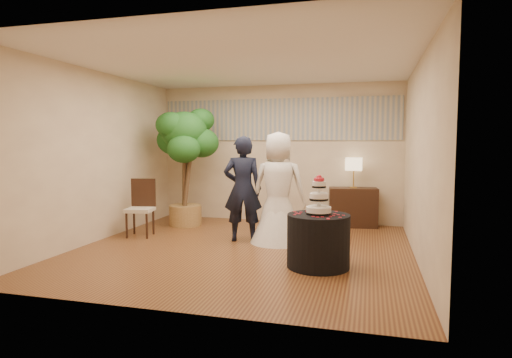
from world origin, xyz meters
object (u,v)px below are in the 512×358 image
(wedding_cake, at_px, (319,195))
(console, at_px, (353,207))
(side_chair, at_px, (140,208))
(ficus_tree, at_px, (185,166))
(table_lamp, at_px, (354,173))
(groom, at_px, (243,189))
(bride, at_px, (278,188))
(cake_table, at_px, (318,241))

(wedding_cake, relative_size, console, 0.57)
(side_chair, bearing_deg, console, 17.12)
(ficus_tree, relative_size, side_chair, 2.37)
(table_lamp, height_order, side_chair, table_lamp)
(groom, distance_m, console, 2.47)
(wedding_cake, bearing_deg, table_lamp, 83.48)
(groom, distance_m, table_lamp, 2.43)
(bride, height_order, side_chair, bride)
(groom, bearing_deg, cake_table, 125.64)
(groom, relative_size, cake_table, 2.13)
(table_lamp, bearing_deg, console, 0.00)
(table_lamp, bearing_deg, ficus_tree, -167.32)
(cake_table, relative_size, console, 0.89)
(groom, height_order, ficus_tree, ficus_tree)
(wedding_cake, distance_m, ficus_tree, 3.61)
(console, xyz_separation_m, ficus_tree, (-3.20, -0.72, 0.80))
(bride, distance_m, console, 2.07)
(wedding_cake, relative_size, ficus_tree, 0.22)
(wedding_cake, bearing_deg, cake_table, 0.00)
(wedding_cake, xyz_separation_m, side_chair, (-3.21, 1.06, -0.46))
(side_chair, bearing_deg, bride, -6.02)
(table_lamp, bearing_deg, wedding_cake, -96.52)
(wedding_cake, distance_m, side_chair, 3.42)
(bride, distance_m, side_chair, 2.46)
(console, relative_size, ficus_tree, 0.39)
(groom, bearing_deg, console, -148.80)
(groom, bearing_deg, table_lamp, -148.80)
(groom, distance_m, side_chair, 1.87)
(side_chair, bearing_deg, wedding_cake, -28.59)
(side_chair, bearing_deg, groom, -6.35)
(groom, xyz_separation_m, side_chair, (-1.83, -0.13, -0.37))
(groom, relative_size, table_lamp, 2.99)
(ficus_tree, bearing_deg, side_chair, -107.22)
(cake_table, height_order, console, console)
(cake_table, bearing_deg, table_lamp, 83.48)
(wedding_cake, distance_m, table_lamp, 2.92)
(groom, xyz_separation_m, cake_table, (1.39, -1.19, -0.52))
(ficus_tree, bearing_deg, console, 12.68)
(ficus_tree, height_order, side_chair, ficus_tree)
(cake_table, bearing_deg, groom, 139.37)
(groom, relative_size, side_chair, 1.75)
(table_lamp, bearing_deg, bride, -124.23)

